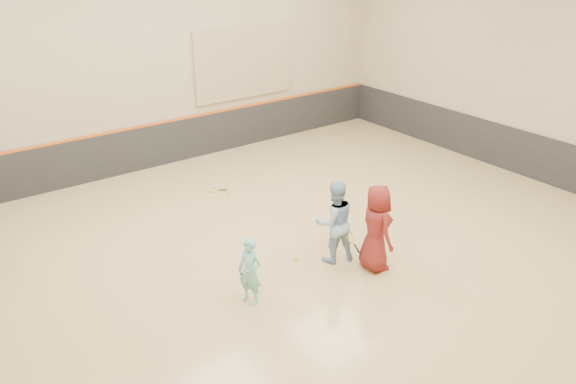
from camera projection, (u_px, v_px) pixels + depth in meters
room at (288, 218)px, 10.97m from camera, size 15.04×12.04×6.22m
wainscot_back at (160, 145)px, 15.43m from camera, size 14.90×0.04×1.20m
wainscot_right at (512, 150)px, 15.08m from camera, size 0.04×11.90×1.20m
accent_stripe at (158, 123)px, 15.17m from camera, size 14.90×0.03×0.06m
acoustic_panel at (244, 63)px, 16.13m from camera, size 3.20×0.08×2.00m
girl at (250, 271)px, 9.59m from camera, size 0.45×0.53×1.24m
instructor at (334, 222)px, 10.78m from camera, size 0.96×0.83×1.68m
young_man at (376, 228)px, 10.51m from camera, size 0.72×0.94×1.72m
held_racket at (350, 237)px, 10.82m from camera, size 0.36×0.36×0.55m
spare_racket at (213, 190)px, 14.11m from camera, size 0.59×0.59×0.05m
ball_under_racket at (296, 259)px, 11.07m from camera, size 0.07×0.07×0.07m
ball_in_hand at (393, 220)px, 10.36m from camera, size 0.07×0.07×0.07m
ball_beside_spare at (229, 193)px, 13.89m from camera, size 0.07×0.07×0.07m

